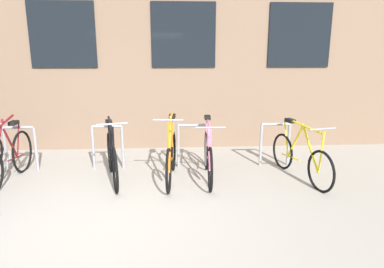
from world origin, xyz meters
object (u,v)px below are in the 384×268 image
Objects in this scene: bicycle_pink at (208,156)px; bicycle_yellow at (300,157)px; bicycle_orange at (171,156)px; bicycle_maroon at (7,158)px; bicycle_black at (112,157)px.

bicycle_yellow is at bearing -3.74° from bicycle_pink.
bicycle_orange is 2.11m from bicycle_yellow.
bicycle_yellow is (2.11, -0.08, -0.02)m from bicycle_orange.
bicycle_maroon is at bearing 179.31° from bicycle_orange.
bicycle_orange is (2.59, -0.03, -0.01)m from bicycle_maroon.
bicycle_orange is at bearing -0.69° from bicycle_maroon.
bicycle_orange is 1.00× the size of bicycle_yellow.
bicycle_black is at bearing 178.21° from bicycle_yellow.
bicycle_black reaches higher than bicycle_yellow.
bicycle_black is at bearing -179.90° from bicycle_pink.
bicycle_orange is at bearing -178.00° from bicycle_pink.
bicycle_maroon reaches higher than bicycle_black.
bicycle_black is 1.56m from bicycle_pink.
bicycle_orange reaches higher than bicycle_black.
bicycle_maroon is at bearing 179.82° from bicycle_pink.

